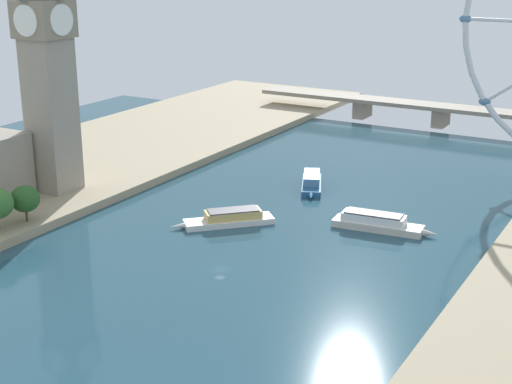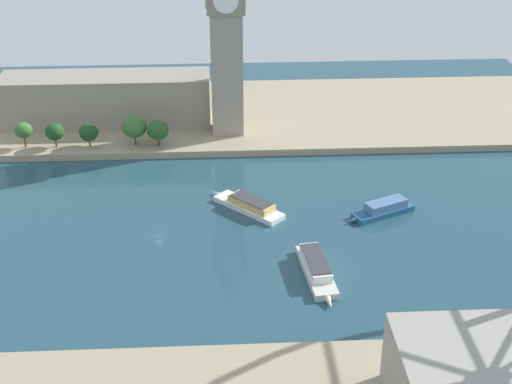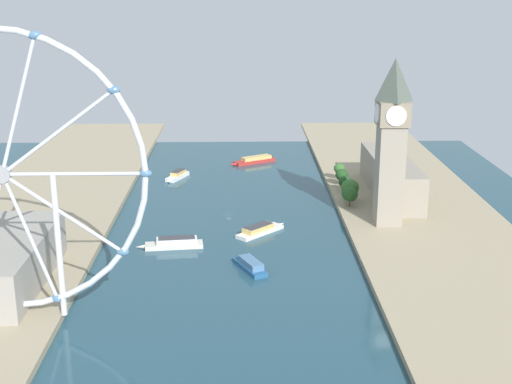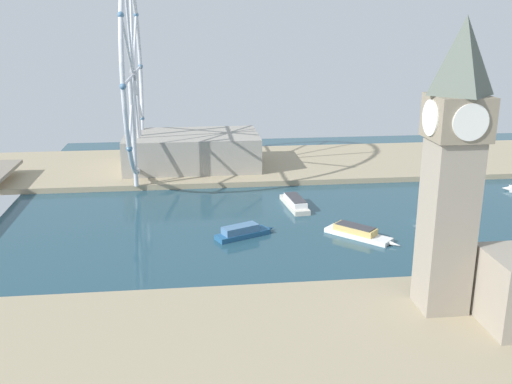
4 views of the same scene
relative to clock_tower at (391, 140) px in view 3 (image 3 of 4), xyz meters
name	(u,v)px [view 3 (image 3 of 4)]	position (x,y,z in m)	size (l,w,h in m)	color
ground_plane	(229,214)	(86.45, -26.22, -49.20)	(387.72, 387.72, 0.00)	#234756
riverbank_left	(416,211)	(-22.41, -26.22, -47.70)	(90.00, 520.00, 3.00)	tan
riverbank_right	(40,213)	(195.31, -26.22, -47.70)	(90.00, 520.00, 3.00)	tan
clock_tower	(391,140)	(0.00, 0.00, 0.00)	(17.04, 17.04, 88.97)	gray
parliament_block	(391,176)	(-13.18, -55.59, -34.95)	(22.00, 95.18, 22.48)	gray
tree_row_embankment	(347,184)	(14.63, -51.94, -38.48)	(11.72, 65.96, 13.46)	#513823
ferris_wheel	(2,176)	(167.99, 106.60, 10.66)	(111.03, 3.20, 111.78)	silver
tour_boat_0	(174,243)	(113.28, 26.24, -46.89)	(34.31, 10.75, 5.45)	beige
tour_boat_1	(254,160)	(69.15, -147.05, -47.08)	(35.00, 23.20, 4.90)	#B22D28
tour_boat_2	(250,265)	(75.38, 55.78, -46.97)	(16.56, 27.50, 5.31)	#235684
tour_boat_3	(177,175)	(122.80, -104.83, -46.99)	(15.14, 26.24, 5.55)	white
tour_boat_4	(260,230)	(69.44, 6.49, -47.14)	(27.81, 27.92, 5.01)	white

